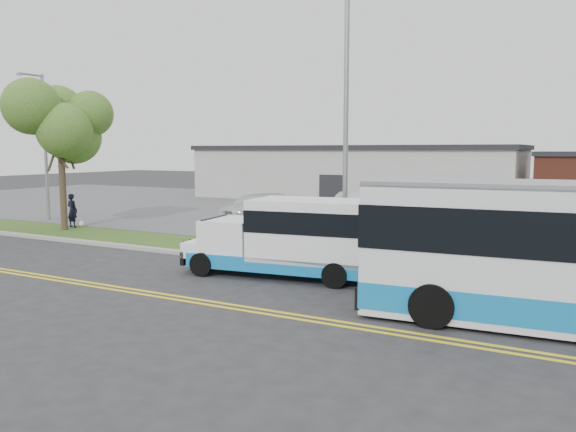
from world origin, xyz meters
The scene contains 16 objects.
ground centered at (0.00, 0.00, 0.00)m, with size 140.00×140.00×0.00m, color #28282B.
lane_line_north centered at (0.00, -3.85, 0.01)m, with size 70.00×0.12×0.01m, color yellow.
lane_line_south centered at (0.00, -4.15, 0.01)m, with size 70.00×0.12×0.01m, color yellow.
curb centered at (0.00, 1.10, 0.07)m, with size 80.00×0.30×0.15m, color #9E9B93.
verge centered at (0.00, 2.90, 0.05)m, with size 80.00×3.30×0.10m, color #2D4A18.
parking_lot centered at (0.00, 17.00, 0.05)m, with size 80.00×25.00×0.10m, color #4C4C4F.
commercial_building centered at (-6.00, 27.00, 2.18)m, with size 25.40×10.40×4.35m.
tree_west centered at (-12.00, 3.20, 5.12)m, with size 4.40×4.40×6.91m.
streetlight_near centered at (3.00, 2.73, 5.23)m, with size 0.35×1.53×9.50m.
streetlight_far centered at (-16.00, 5.42, 4.48)m, with size 0.35×1.53×8.00m.
shuttle_bus centered at (2.62, -0.18, 1.32)m, with size 6.65×2.88×2.47m.
pedestrian centered at (-12.35, 4.00, 0.96)m, with size 0.62×0.41×1.71m, color black.
parked_car_a centered at (-1.34, 14.23, 0.84)m, with size 1.57×4.50×1.48m, color #B3B5BB.
parked_car_b centered at (-6.28, 11.36, 0.78)m, with size 1.89×4.66×1.35m, color silver.
grocery_bag_left centered at (-12.65, 3.75, 0.26)m, with size 0.32×0.32×0.32m, color white.
grocery_bag_right centered at (-12.05, 4.25, 0.26)m, with size 0.32×0.32×0.32m, color white.
Camera 1 is at (10.62, -15.64, 3.99)m, focal length 35.00 mm.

